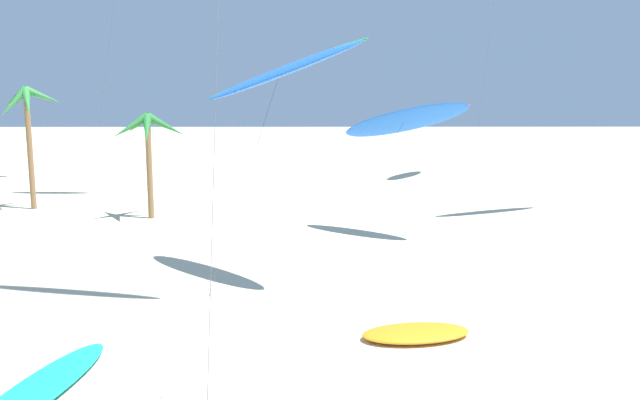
{
  "coord_description": "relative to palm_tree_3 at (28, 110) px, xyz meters",
  "views": [
    {
      "loc": [
        2.79,
        2.16,
        7.36
      ],
      "look_at": [
        2.94,
        19.99,
        4.45
      ],
      "focal_mm": 36.59,
      "sensor_mm": 36.0,
      "label": 1
    }
  ],
  "objects": [
    {
      "name": "palm_tree_3",
      "position": [
        0.0,
        0.0,
        0.0
      ],
      "size": [
        4.19,
        3.85,
        7.87
      ],
      "color": "olive",
      "rests_on": "ground"
    },
    {
      "name": "grounded_kite_0",
      "position": [
        21.24,
        -22.89,
        -6.21
      ],
      "size": [
        3.58,
        2.19,
        0.32
      ],
      "color": "orange",
      "rests_on": "ground"
    },
    {
      "name": "flying_kite_5",
      "position": [
        22.73,
        -8.3,
        -0.36
      ],
      "size": [
        6.92,
        5.39,
        7.42
      ],
      "color": "blue",
      "rests_on": "ground"
    },
    {
      "name": "palm_tree_4",
      "position": [
        8.37,
        -3.26,
        -1.27
      ],
      "size": [
        4.18,
        4.29,
        6.31
      ],
      "color": "olive",
      "rests_on": "ground"
    },
    {
      "name": "grounded_kite_3",
      "position": [
        11.29,
        -26.63,
        -6.24
      ],
      "size": [
        2.43,
        6.29,
        0.26
      ],
      "color": "#19B2B7",
      "rests_on": "ground"
    },
    {
      "name": "flying_kite_1",
      "position": [
        16.82,
        -16.37,
        1.8
      ],
      "size": [
        7.27,
        6.74,
        9.64
      ],
      "color": "blue",
      "rests_on": "ground"
    }
  ]
}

